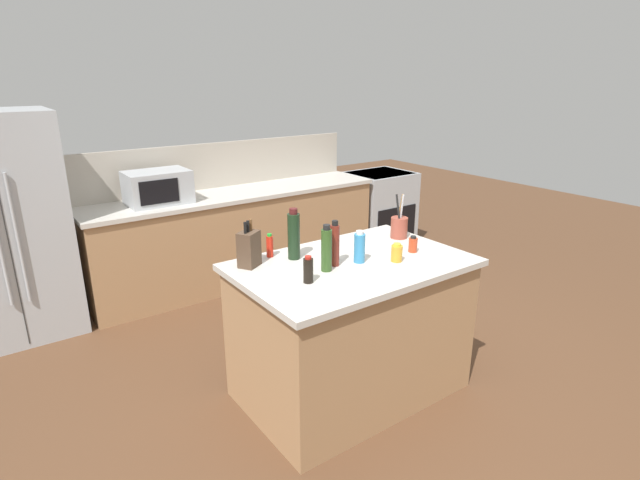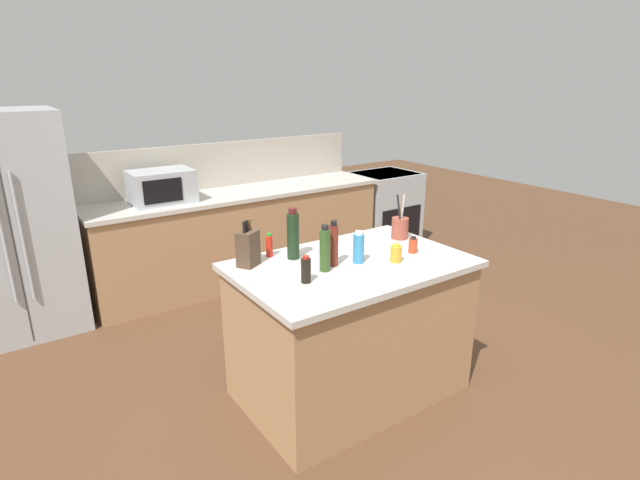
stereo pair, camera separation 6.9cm
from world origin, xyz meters
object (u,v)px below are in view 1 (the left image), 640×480
Objects in this scene: spice_jar_paprika at (413,245)px; olive_oil_bottle at (326,249)px; knife_block at (249,249)px; honey_jar at (397,253)px; refrigerator at (4,228)px; hot_sauce_bottle at (270,246)px; vinegar_bottle at (335,245)px; microwave at (158,187)px; range_oven at (379,209)px; wine_bottle at (294,235)px; soy_sauce_bottle at (308,270)px; utensil_crock at (399,227)px; dish_soap_bottle at (360,247)px.

olive_oil_bottle is at bearing 174.24° from spice_jar_paprika.
knife_block is at bearing 158.10° from spice_jar_paprika.
knife_block is at bearing 149.38° from honey_jar.
refrigerator reaches higher than hot_sauce_bottle.
microwave is at bearing 99.26° from vinegar_bottle.
wine_bottle is at bearing -142.31° from range_oven.
wine_bottle reaches higher than olive_oil_bottle.
refrigerator is 3.28× the size of microwave.
microwave is 5.04× the size of spice_jar_paprika.
microwave is 2.31m from soy_sauce_bottle.
honey_jar is 0.48m from olive_oil_bottle.
olive_oil_bottle is at bearing -137.89° from range_oven.
hot_sauce_bottle is 0.45m from vinegar_bottle.
honey_jar is at bearing -162.86° from spice_jar_paprika.
soy_sauce_bottle is (-2.65, -2.30, 0.55)m from range_oven.
range_oven is at bearing 51.89° from spice_jar_paprika.
refrigerator is 5.48× the size of wine_bottle.
knife_block reaches higher than vinegar_bottle.
microwave is 2.28m from utensil_crock.
hot_sauce_bottle is 0.44m from olive_oil_bottle.
soy_sauce_bottle is 0.55× the size of vinegar_bottle.
knife_block is 0.52m from vinegar_bottle.
microwave reaches higher than olive_oil_bottle.
dish_soap_bottle is at bearing 10.10° from soy_sauce_bottle.
spice_jar_paprika is at bearing -47.35° from refrigerator.
hot_sauce_bottle is (-2.61, -1.81, 0.55)m from range_oven.
utensil_crock is 0.97× the size of wine_bottle.
wine_bottle is at bearing 118.69° from vinegar_bottle.
refrigerator is 6.30× the size of olive_oil_bottle.
utensil_crock is at bearing 14.49° from olive_oil_bottle.
vinegar_bottle is (0.25, -0.37, 0.06)m from hot_sauce_bottle.
wine_bottle is (1.45, -1.98, 0.19)m from refrigerator.
wine_bottle is 3.02× the size of spice_jar_paprika.
honey_jar is (0.60, -0.54, -0.02)m from hot_sauce_bottle.
refrigerator reaches higher than vinegar_bottle.
knife_block is 1.08m from spice_jar_paprika.
soy_sauce_bottle is at bearing -61.08° from refrigerator.
microwave is 1.94m from wine_bottle.
dish_soap_bottle reaches higher than honey_jar.
olive_oil_bottle is 2.63× the size of spice_jar_paprika.
knife_block is (-0.08, -1.88, -0.04)m from microwave.
refrigerator is 2.30m from hot_sauce_bottle.
vinegar_bottle reaches higher than honey_jar.
knife_block reaches higher than olive_oil_bottle.
hot_sauce_bottle is 0.94m from spice_jar_paprika.
wine_bottle reaches higher than honey_jar.
knife_block is 1.83× the size of soy_sauce_bottle.
knife_block is 1.41× the size of dish_soap_bottle.
refrigerator reaches higher than utensil_crock.
honey_jar is at bearing -16.30° from olive_oil_bottle.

